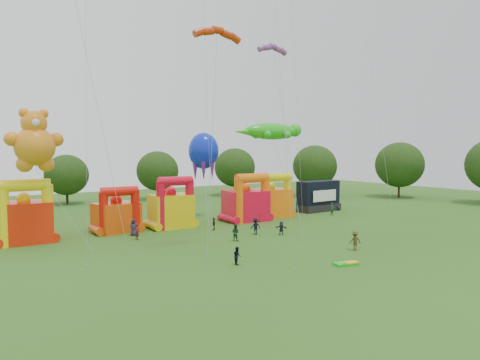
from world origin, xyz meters
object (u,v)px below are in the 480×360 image
bouncy_castle_0 (25,219)px  spectator_4 (214,224)px  teddy_bear_kite (54,188)px  bouncy_castle_2 (172,208)px  octopus_kite (205,178)px  stage_trailer (319,196)px  gecko_kite (275,144)px  spectator_0 (133,227)px

bouncy_castle_0 → spectator_4: 20.85m
bouncy_castle_0 → teddy_bear_kite: size_ratio=0.48×
bouncy_castle_2 → octopus_kite: (6.76, 3.61, 3.31)m
bouncy_castle_2 → teddy_bear_kite: 15.35m
bouncy_castle_2 → stage_trailer: bearing=1.7°
stage_trailer → gecko_kite: size_ratio=0.54×
stage_trailer → octopus_kite: size_ratio=0.61×
spectator_0 → bouncy_castle_2: bearing=25.7°
gecko_kite → spectator_0: gecko_kite is taller
bouncy_castle_2 → gecko_kite: gecko_kite is taller
stage_trailer → octopus_kite: 19.67m
spectator_0 → octopus_kite: bearing=28.9°
teddy_bear_kite → spectator_4: (17.96, -0.46, -5.25)m
stage_trailer → octopus_kite: (-19.16, 2.84, 3.45)m
octopus_kite → spectator_0: octopus_kite is taller
bouncy_castle_0 → gecko_kite: (35.46, 2.69, 8.09)m
stage_trailer → bouncy_castle_2: bearing=-178.3°
bouncy_castle_2 → spectator_4: bouncy_castle_2 is taller
teddy_bear_kite → octopus_kite: size_ratio=1.13×
teddy_bear_kite → gecko_kite: bearing=11.8°
bouncy_castle_0 → teddy_bear_kite: (2.28, -4.25, 3.46)m
stage_trailer → spectator_0: 31.95m
octopus_kite → spectator_0: (-12.60, -6.01, -4.84)m
bouncy_castle_2 → spectator_0: bouncy_castle_2 is taller
stage_trailer → gecko_kite: bearing=163.0°
bouncy_castle_0 → spectator_4: size_ratio=4.32×
octopus_kite → spectator_4: octopus_kite is taller
bouncy_castle_2 → gecko_kite: 20.71m
bouncy_castle_2 → teddy_bear_kite: teddy_bear_kite is taller
bouncy_castle_2 → stage_trailer: 25.93m
bouncy_castle_0 → spectator_0: size_ratio=3.56×
teddy_bear_kite → bouncy_castle_2: bearing=15.5°
octopus_kite → spectator_0: 14.78m
teddy_bear_kite → gecko_kite: size_ratio=0.99×
bouncy_castle_2 → spectator_0: bearing=-157.7°
spectator_0 → spectator_4: spectator_0 is taller
octopus_kite → bouncy_castle_0: bearing=-171.9°
bouncy_castle_2 → spectator_4: 5.95m
bouncy_castle_0 → gecko_kite: size_ratio=0.48×
bouncy_castle_2 → teddy_bear_kite: size_ratio=0.47×
bouncy_castle_0 → gecko_kite: gecko_kite is taller
bouncy_castle_0 → octopus_kite: 23.88m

